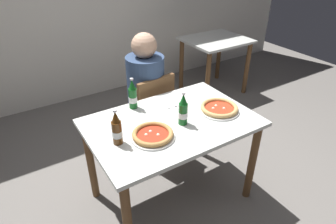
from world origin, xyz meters
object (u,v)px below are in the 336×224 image
object	(u,v)px
diner_seated	(146,99)
pizza_margherita_near	(153,135)
dining_table_background	(215,50)
beer_bottle_left	(117,129)
beer_bottle_center	(183,111)
napkin_with_cutlery	(166,103)
dining_table_main	(172,134)
beer_bottle_right	(133,96)
pizza_marinara_far	(219,108)
chair_behind_table	(150,110)

from	to	relation	value
diner_seated	pizza_margherita_near	distance (m)	0.86
dining_table_background	beer_bottle_left	distance (m)	2.45
diner_seated	beer_bottle_center	world-z (taller)	diner_seated
napkin_with_cutlery	dining_table_main	bearing A→B (deg)	-113.49
diner_seated	beer_bottle_right	xyz separation A→B (m)	(-0.29, -0.34, 0.27)
beer_bottle_left	napkin_with_cutlery	xyz separation A→B (m)	(0.54, 0.28, -0.10)
pizza_marinara_far	dining_table_background	bearing A→B (deg)	50.36
pizza_marinara_far	beer_bottle_right	world-z (taller)	beer_bottle_right
beer_bottle_left	napkin_with_cutlery	distance (m)	0.61
diner_seated	napkin_with_cutlery	size ratio (longest dim) A/B	6.36
pizza_margherita_near	napkin_with_cutlery	xyz separation A→B (m)	(0.32, 0.35, -0.02)
beer_bottle_center	pizza_marinara_far	bearing A→B (deg)	-0.30
beer_bottle_center	napkin_with_cutlery	distance (m)	0.34
beer_bottle_center	beer_bottle_right	size ratio (longest dim) A/B	1.00
chair_behind_table	pizza_marinara_far	xyz separation A→B (m)	(0.23, -0.68, 0.29)
diner_seated	beer_bottle_center	bearing A→B (deg)	-97.44
diner_seated	pizza_marinara_far	size ratio (longest dim) A/B	3.92
pizza_marinara_far	dining_table_main	bearing A→B (deg)	169.61
pizza_marinara_far	beer_bottle_left	xyz separation A→B (m)	(-0.81, 0.04, 0.08)
dining_table_background	pizza_marinara_far	size ratio (longest dim) A/B	2.60
napkin_with_cutlery	beer_bottle_left	bearing A→B (deg)	-152.51
dining_table_main	napkin_with_cutlery	bearing A→B (deg)	66.51
dining_table_background	beer_bottle_center	bearing A→B (deg)	-136.77
dining_table_main	pizza_marinara_far	xyz separation A→B (m)	(0.38, -0.07, 0.14)
diner_seated	napkin_with_cutlery	distance (m)	0.45
diner_seated	pizza_margherita_near	world-z (taller)	diner_seated
dining_table_background	beer_bottle_center	size ratio (longest dim) A/B	3.24
pizza_margherita_near	napkin_with_cutlery	world-z (taller)	pizza_margherita_near
pizza_margherita_near	diner_seated	bearing A→B (deg)	64.85
dining_table_main	diner_seated	bearing A→B (deg)	77.68
beer_bottle_center	beer_bottle_right	xyz separation A→B (m)	(-0.20, 0.39, 0.00)
dining_table_background	pizza_marinara_far	xyz separation A→B (m)	(-1.18, -1.43, 0.18)
dining_table_background	napkin_with_cutlery	size ratio (longest dim) A/B	4.21
pizza_margherita_near	napkin_with_cutlery	distance (m)	0.47
dining_table_main	pizza_margherita_near	distance (m)	0.27
pizza_marinara_far	beer_bottle_center	size ratio (longest dim) A/B	1.25
dining_table_main	dining_table_background	xyz separation A→B (m)	(1.57, 1.36, -0.04)
chair_behind_table	dining_table_background	xyz separation A→B (m)	(1.41, 0.75, 0.11)
beer_bottle_right	napkin_with_cutlery	distance (m)	0.28
pizza_marinara_far	beer_bottle_right	xyz separation A→B (m)	(-0.53, 0.39, 0.08)
beer_bottle_center	beer_bottle_left	bearing A→B (deg)	175.90
diner_seated	beer_bottle_left	bearing A→B (deg)	-129.64
dining_table_background	beer_bottle_left	size ratio (longest dim) A/B	3.24
beer_bottle_left	dining_table_main	bearing A→B (deg)	4.52
pizza_margherita_near	beer_bottle_left	world-z (taller)	beer_bottle_left
diner_seated	dining_table_background	bearing A→B (deg)	26.13
dining_table_main	beer_bottle_left	xyz separation A→B (m)	(-0.43, -0.03, 0.22)
dining_table_main	beer_bottle_right	bearing A→B (deg)	114.44
diner_seated	beer_bottle_right	bearing A→B (deg)	-130.61
diner_seated	beer_bottle_right	world-z (taller)	diner_seated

